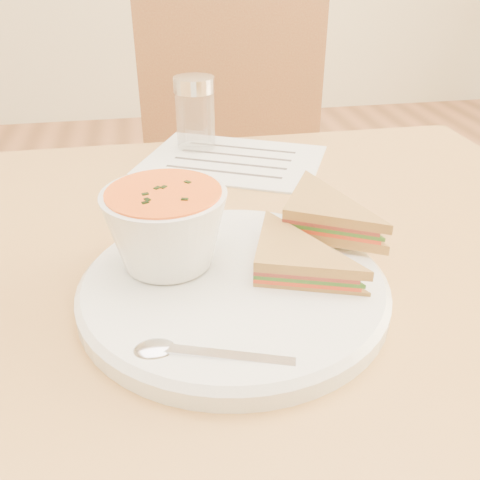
{
  "coord_description": "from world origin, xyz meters",
  "views": [
    {
      "loc": [
        -0.04,
        -0.52,
        1.06
      ],
      "look_at": [
        0.04,
        -0.09,
        0.8
      ],
      "focal_mm": 40.0,
      "sensor_mm": 36.0,
      "label": 1
    }
  ],
  "objects": [
    {
      "name": "soup_bowl",
      "position": [
        -0.03,
        -0.07,
        0.81
      ],
      "size": [
        0.13,
        0.13,
        0.08
      ],
      "primitive_type": null,
      "rotation": [
        0.0,
        0.0,
        0.12
      ],
      "color": "white",
      "rests_on": "plate"
    },
    {
      "name": "sandwich_half_b",
      "position": [
        0.09,
        -0.06,
        0.8
      ],
      "size": [
        0.15,
        0.15,
        0.03
      ],
      "primitive_type": null,
      "rotation": [
        0.0,
        0.0,
        -0.5
      ],
      "color": "#A97F3B",
      "rests_on": "plate"
    },
    {
      "name": "chair_far",
      "position": [
        0.15,
        0.52,
        0.48
      ],
      "size": [
        0.46,
        0.46,
        0.95
      ],
      "primitive_type": null,
      "rotation": [
        0.0,
        0.0,
        3.05
      ],
      "color": "brown",
      "rests_on": "floor"
    },
    {
      "name": "sandwich_half_a",
      "position": [
        0.04,
        -0.13,
        0.78
      ],
      "size": [
        0.14,
        0.14,
        0.03
      ],
      "primitive_type": null,
      "rotation": [
        0.0,
        0.0,
        -0.33
      ],
      "color": "#A97F3B",
      "rests_on": "plate"
    },
    {
      "name": "plate",
      "position": [
        0.03,
        -0.11,
        0.76
      ],
      "size": [
        0.3,
        0.3,
        0.02
      ],
      "primitive_type": null,
      "rotation": [
        0.0,
        0.0,
        -0.02
      ],
      "color": "white",
      "rests_on": "dining_table"
    },
    {
      "name": "dining_table",
      "position": [
        0.0,
        0.0,
        0.38
      ],
      "size": [
        1.0,
        0.7,
        0.75
      ],
      "primitive_type": null,
      "color": "#99662F",
      "rests_on": "floor"
    },
    {
      "name": "paper_menu",
      "position": [
        0.09,
        0.24,
        0.75
      ],
      "size": [
        0.32,
        0.29,
        0.0
      ],
      "primitive_type": null,
      "rotation": [
        0.0,
        0.0,
        -0.45
      ],
      "color": "white",
      "rests_on": "dining_table"
    },
    {
      "name": "condiment_shaker",
      "position": [
        0.04,
        0.31,
        0.81
      ],
      "size": [
        0.08,
        0.08,
        0.12
      ],
      "primitive_type": null,
      "rotation": [
        0.0,
        0.0,
        -0.29
      ],
      "color": "silver",
      "rests_on": "dining_table"
    },
    {
      "name": "spoon",
      "position": [
        -0.0,
        -0.21,
        0.77
      ],
      "size": [
        0.17,
        0.09,
        0.01
      ],
      "primitive_type": null,
      "rotation": [
        0.0,
        0.0,
        -0.31
      ],
      "color": "silver",
      "rests_on": "plate"
    }
  ]
}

